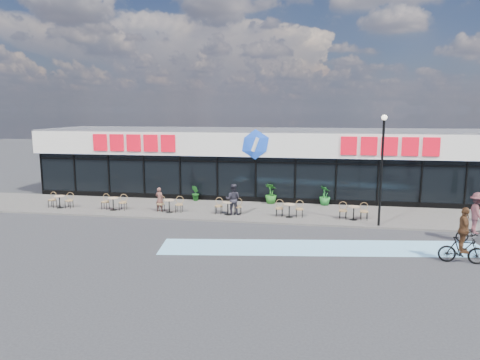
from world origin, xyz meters
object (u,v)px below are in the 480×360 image
(patron_left, at_px, (159,199))
(cyclist_a, at_px, (463,241))
(bistro_set_0, at_px, (60,200))
(potted_plant_left, at_px, (196,193))
(potted_plant_mid, at_px, (271,193))
(patron_right, at_px, (233,199))
(potted_plant_right, at_px, (325,195))
(cyclist_b, at_px, (476,220))
(lamp_post, at_px, (382,161))

(patron_left, bearing_deg, cyclist_a, 169.56)
(bistro_set_0, xyz_separation_m, potted_plant_left, (7.52, 3.22, 0.06))
(cyclist_a, bearing_deg, potted_plant_mid, 132.36)
(potted_plant_mid, bearing_deg, patron_right, -119.58)
(bistro_set_0, distance_m, potted_plant_right, 16.08)
(cyclist_a, relative_size, cyclist_b, 0.97)
(lamp_post, xyz_separation_m, cyclist_a, (2.41, -4.82, -2.48))
(potted_plant_left, bearing_deg, patron_right, -46.44)
(lamp_post, height_order, patron_right, lamp_post)
(potted_plant_left, xyz_separation_m, cyclist_a, (13.20, -9.10, 0.30))
(patron_right, height_order, cyclist_b, cyclist_b)
(lamp_post, relative_size, bistro_set_0, 3.63)
(lamp_post, relative_size, potted_plant_right, 4.63)
(bistro_set_0, distance_m, potted_plant_left, 8.18)
(potted_plant_left, distance_m, patron_left, 3.35)
(cyclist_b, bearing_deg, potted_plant_left, 157.02)
(potted_plant_right, height_order, cyclist_a, cyclist_a)
(lamp_post, distance_m, patron_left, 12.44)
(potted_plant_right, xyz_separation_m, patron_right, (-5.17, -3.31, 0.27))
(potted_plant_left, relative_size, patron_right, 0.59)
(lamp_post, relative_size, potted_plant_mid, 4.40)
(lamp_post, height_order, potted_plant_right, lamp_post)
(bistro_set_0, relative_size, potted_plant_right, 1.28)
(cyclist_b, bearing_deg, bistro_set_0, 172.29)
(potted_plant_mid, xyz_separation_m, patron_right, (-1.83, -3.23, 0.24))
(cyclist_a, bearing_deg, lamp_post, 116.60)
(patron_left, distance_m, cyclist_a, 15.72)
(potted_plant_left, distance_m, potted_plant_right, 8.21)
(bistro_set_0, bearing_deg, cyclist_a, -15.84)
(patron_left, xyz_separation_m, patron_right, (4.36, -0.12, 0.17))
(lamp_post, distance_m, potted_plant_mid, 7.79)
(potted_plant_left, xyz_separation_m, patron_left, (-1.32, -3.08, 0.19))
(potted_plant_mid, relative_size, patron_right, 0.73)
(lamp_post, bearing_deg, patron_left, 174.33)
(bistro_set_0, relative_size, patron_left, 1.10)
(cyclist_a, bearing_deg, patron_left, 157.48)
(lamp_post, bearing_deg, cyclist_b, -26.59)
(potted_plant_left, relative_size, cyclist_b, 0.44)
(patron_right, bearing_deg, patron_left, -2.10)
(potted_plant_left, distance_m, cyclist_a, 16.04)
(patron_left, xyz_separation_m, cyclist_a, (14.52, -6.02, 0.12))
(bistro_set_0, height_order, cyclist_a, cyclist_a)
(potted_plant_mid, relative_size, patron_left, 0.91)
(patron_left, bearing_deg, bistro_set_0, 13.38)
(potted_plant_right, bearing_deg, potted_plant_left, -179.22)
(lamp_post, height_order, potted_plant_mid, lamp_post)
(potted_plant_right, relative_size, patron_left, 0.86)
(patron_left, height_order, cyclist_b, cyclist_b)
(potted_plant_left, distance_m, cyclist_b, 15.95)
(lamp_post, xyz_separation_m, potted_plant_mid, (-5.91, 4.31, -2.66))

